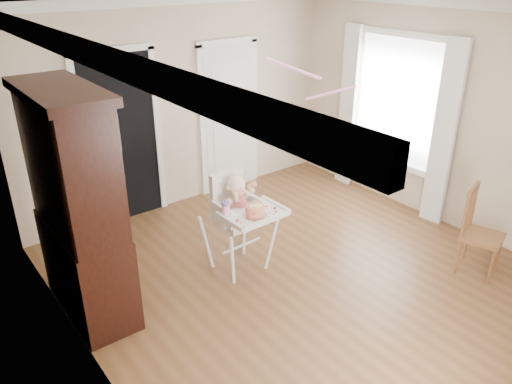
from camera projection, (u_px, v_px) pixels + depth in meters
floor at (310, 279)px, 5.29m from camera, size 5.00×5.00×0.00m
ceiling at (325, 9)px, 4.15m from camera, size 5.00×5.00×0.00m
wall_back at (183, 105)px, 6.51m from camera, size 4.50×0.00×4.50m
wall_left at (82, 232)px, 3.48m from camera, size 0.00×5.00×5.00m
wall_right at (453, 118)px, 5.96m from camera, size 0.00×5.00×5.00m
crown_molding at (324, 17)px, 4.17m from camera, size 4.50×5.00×0.12m
doorway at (121, 136)px, 6.11m from camera, size 1.06×0.05×2.22m
closet_door at (229, 120)px, 7.02m from camera, size 0.96×0.09×2.13m
window_right at (394, 110)px, 6.52m from camera, size 0.13×1.84×2.30m
high_chair at (238, 212)px, 5.19m from camera, size 0.66×0.80×1.11m
baby at (237, 198)px, 5.15m from camera, size 0.32×0.24×0.47m
cake at (255, 211)px, 4.91m from camera, size 0.25×0.25×0.11m
sippy_cup at (226, 209)px, 4.89m from camera, size 0.08×0.08×0.20m
china_cabinet at (78, 208)px, 4.41m from camera, size 0.57×1.28×2.16m
dining_chair at (480, 234)px, 5.26m from camera, size 0.49×0.49×0.96m
streamer at (293, 69)px, 4.14m from camera, size 0.27×0.44×0.15m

